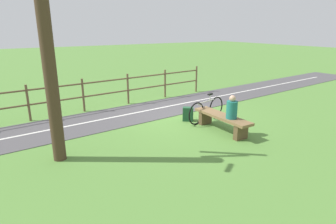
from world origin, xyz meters
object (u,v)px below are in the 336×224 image
backpack (188,114)px  bench (222,120)px  bicycle (207,110)px  person_seated (232,109)px  tree_far_right (49,63)px

backpack → bench: bearing=-168.6°
bench → bicycle: size_ratio=1.17×
bench → person_seated: size_ratio=3.06×
bench → person_seated: person_seated is taller
bicycle → tree_far_right: bearing=-8.3°
person_seated → bench: bearing=-0.0°
person_seated → bicycle: person_seated is taller
bicycle → backpack: bicycle is taller
person_seated → tree_far_right: 4.96m
bicycle → tree_far_right: 5.22m
person_seated → bicycle: bearing=-9.1°
person_seated → bicycle: (1.37, -0.24, -0.41)m
backpack → tree_far_right: tree_far_right is taller
bicycle → backpack: (0.36, 0.51, -0.16)m
bicycle → tree_far_right: size_ratio=0.35×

